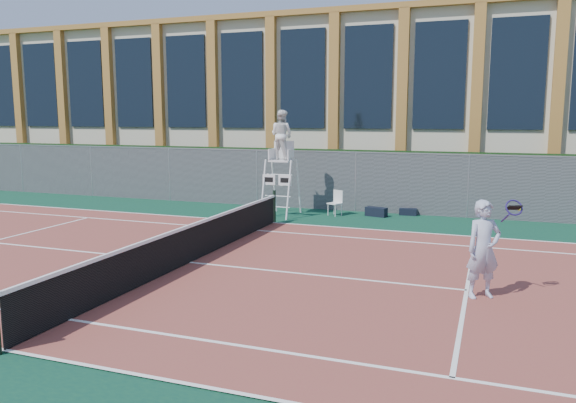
% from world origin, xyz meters
% --- Properties ---
extents(ground, '(120.00, 120.00, 0.00)m').
position_xyz_m(ground, '(0.00, 0.00, 0.00)').
color(ground, '#233814').
extents(apron, '(36.00, 20.00, 0.01)m').
position_xyz_m(apron, '(0.00, 1.00, 0.01)').
color(apron, '#0C372A').
rests_on(apron, ground).
extents(tennis_court, '(23.77, 10.97, 0.02)m').
position_xyz_m(tennis_court, '(0.00, 0.00, 0.02)').
color(tennis_court, brown).
rests_on(tennis_court, apron).
extents(tennis_net, '(0.10, 11.30, 1.10)m').
position_xyz_m(tennis_net, '(0.00, 0.00, 0.54)').
color(tennis_net, black).
rests_on(tennis_net, ground).
extents(fence, '(40.00, 0.06, 2.20)m').
position_xyz_m(fence, '(0.00, 8.80, 1.10)').
color(fence, '#595E60').
rests_on(fence, ground).
extents(hedge, '(40.00, 1.40, 2.20)m').
position_xyz_m(hedge, '(0.00, 10.00, 1.10)').
color(hedge, black).
rests_on(hedge, ground).
extents(building, '(45.00, 10.60, 8.22)m').
position_xyz_m(building, '(0.00, 17.95, 4.15)').
color(building, beige).
rests_on(building, ground).
extents(umpire_chair, '(1.06, 1.63, 3.80)m').
position_xyz_m(umpire_chair, '(-0.29, 7.05, 2.78)').
color(umpire_chair, white).
rests_on(umpire_chair, ground).
extents(plastic_chair, '(0.55, 0.55, 0.90)m').
position_xyz_m(plastic_chair, '(1.56, 7.71, 0.54)').
color(plastic_chair, silver).
rests_on(plastic_chair, apron).
extents(sports_bag_near, '(0.81, 0.49, 0.32)m').
position_xyz_m(sports_bag_near, '(2.96, 7.97, 0.17)').
color(sports_bag_near, black).
rests_on(sports_bag_near, apron).
extents(sports_bag_far, '(0.63, 0.31, 0.24)m').
position_xyz_m(sports_bag_far, '(3.99, 8.60, 0.13)').
color(sports_bag_far, black).
rests_on(sports_bag_far, apron).
extents(tennis_player, '(1.12, 0.85, 1.91)m').
position_xyz_m(tennis_player, '(6.68, -0.36, 0.99)').
color(tennis_player, '#AAB1CD').
rests_on(tennis_player, tennis_court).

